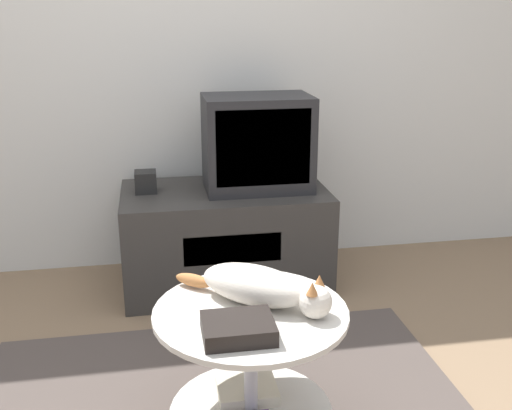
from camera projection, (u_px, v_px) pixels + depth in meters
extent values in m
cube|color=silver|center=(184.00, 23.00, 3.06)|extent=(8.00, 0.05, 2.60)
cube|color=#33302D|center=(225.00, 237.00, 3.06)|extent=(1.02, 0.57, 0.51)
cube|color=black|center=(233.00, 249.00, 2.78)|extent=(0.46, 0.01, 0.14)
cube|color=#232326|center=(257.00, 143.00, 2.94)|extent=(0.52, 0.34, 0.46)
cube|color=black|center=(264.00, 148.00, 2.78)|extent=(0.45, 0.01, 0.36)
cube|color=black|center=(146.00, 182.00, 2.93)|extent=(0.10, 0.10, 0.10)
cylinder|color=#B7B7BC|center=(251.00, 379.00, 1.91)|extent=(0.04, 0.04, 0.46)
cylinder|color=beige|center=(251.00, 313.00, 1.83)|extent=(0.60, 0.60, 0.02)
cube|color=beige|center=(247.00, 390.00, 2.01)|extent=(0.20, 0.16, 0.04)
cube|color=black|center=(238.00, 328.00, 1.68)|extent=(0.20, 0.16, 0.05)
ellipsoid|color=silver|center=(254.00, 285.00, 1.86)|extent=(0.37, 0.34, 0.12)
sphere|color=silver|center=(315.00, 302.00, 1.77)|extent=(0.10, 0.10, 0.10)
cone|color=#B2703D|center=(319.00, 281.00, 1.78)|extent=(0.04, 0.04, 0.04)
cone|color=#B2703D|center=(312.00, 288.00, 1.73)|extent=(0.04, 0.04, 0.04)
ellipsoid|color=#B2703D|center=(194.00, 280.00, 1.97)|extent=(0.13, 0.11, 0.04)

